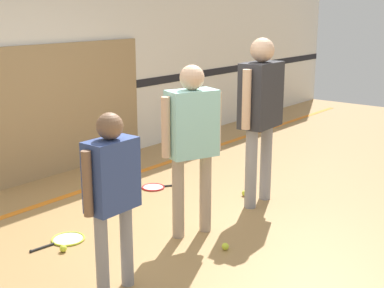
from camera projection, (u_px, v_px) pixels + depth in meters
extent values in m
plane|color=#A87F4C|center=(176.00, 232.00, 5.27)|extent=(16.00, 16.00, 0.00)
cube|color=silver|center=(15.00, 54.00, 6.41)|extent=(16.00, 0.06, 3.20)
cube|color=black|center=(20.00, 102.00, 6.54)|extent=(16.00, 0.01, 0.12)
cube|color=#9E7F56|center=(71.00, 107.00, 7.12)|extent=(2.43, 0.05, 1.70)
cube|color=orange|center=(68.00, 195.00, 6.29)|extent=(14.40, 0.10, 0.01)
cylinder|color=tan|center=(178.00, 198.00, 5.08)|extent=(0.12, 0.12, 0.79)
cylinder|color=tan|center=(205.00, 193.00, 5.22)|extent=(0.12, 0.12, 0.79)
cube|color=#99D8D1|center=(192.00, 123.00, 4.97)|extent=(0.52, 0.41, 0.63)
sphere|color=#DBAD89|center=(192.00, 77.00, 4.86)|extent=(0.23, 0.23, 0.23)
cylinder|color=#DBAD89|center=(166.00, 127.00, 4.84)|extent=(0.08, 0.08, 0.56)
cylinder|color=#DBAD89|center=(217.00, 121.00, 5.10)|extent=(0.08, 0.08, 0.56)
cylinder|color=gray|center=(102.00, 257.00, 4.00)|extent=(0.10, 0.10, 0.68)
cylinder|color=gray|center=(127.00, 245.00, 4.20)|extent=(0.10, 0.10, 0.68)
cube|color=#334784|center=(112.00, 175.00, 3.95)|extent=(0.40, 0.22, 0.54)
sphere|color=brown|center=(110.00, 126.00, 3.86)|extent=(0.20, 0.20, 0.20)
cylinder|color=brown|center=(87.00, 184.00, 3.77)|extent=(0.07, 0.07, 0.48)
cylinder|color=brown|center=(134.00, 169.00, 4.13)|extent=(0.07, 0.07, 0.48)
cylinder|color=gray|center=(266.00, 162.00, 6.08)|extent=(0.13, 0.13, 0.89)
cylinder|color=gray|center=(251.00, 169.00, 5.82)|extent=(0.13, 0.13, 0.89)
cube|color=#2D2D33|center=(261.00, 95.00, 5.75)|extent=(0.53, 0.31, 0.70)
sphere|color=#DBAD89|center=(262.00, 50.00, 5.63)|extent=(0.26, 0.26, 0.26)
cylinder|color=#DBAD89|center=(274.00, 92.00, 5.99)|extent=(0.09, 0.09, 0.63)
cylinder|color=#DBAD89|center=(246.00, 100.00, 5.52)|extent=(0.09, 0.09, 0.63)
torus|color=#C6D838|center=(68.00, 239.00, 5.10)|extent=(0.35, 0.35, 0.02)
cylinder|color=silver|center=(68.00, 239.00, 5.10)|extent=(0.28, 0.28, 0.01)
cylinder|color=black|center=(43.00, 247.00, 4.92)|extent=(0.24, 0.05, 0.02)
sphere|color=black|center=(31.00, 251.00, 4.84)|extent=(0.03, 0.03, 0.03)
torus|color=red|center=(153.00, 187.00, 6.55)|extent=(0.39, 0.39, 0.02)
cylinder|color=silver|center=(153.00, 187.00, 6.55)|extent=(0.24, 0.24, 0.01)
cylinder|color=black|center=(173.00, 185.00, 6.61)|extent=(0.21, 0.16, 0.02)
sphere|color=black|center=(182.00, 185.00, 6.64)|extent=(0.03, 0.03, 0.03)
sphere|color=#CCE038|center=(225.00, 246.00, 4.88)|extent=(0.07, 0.07, 0.07)
sphere|color=#CCE038|center=(63.00, 248.00, 4.84)|extent=(0.07, 0.07, 0.07)
sphere|color=#CCE038|center=(245.00, 193.00, 6.27)|extent=(0.07, 0.07, 0.07)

